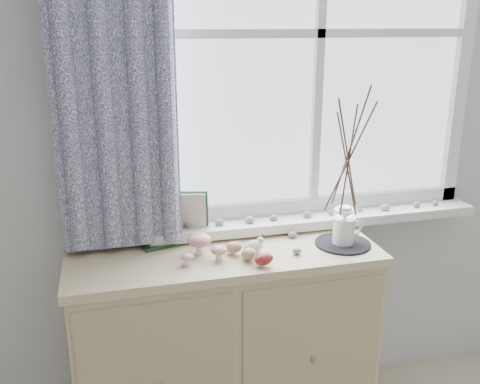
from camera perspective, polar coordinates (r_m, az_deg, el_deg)
The scene contains 8 objects.
sideboard at distance 2.28m, azimuth -1.56°, elevation -16.14°, with size 1.20×0.45×0.85m.
botanical_book at distance 2.11m, azimuth -7.08°, elevation -2.86°, with size 0.31×0.13×0.22m, color #1C3A1E, non-canonical shape.
toadstool_cluster at distance 2.01m, azimuth -4.03°, elevation -5.64°, with size 0.17×0.15×0.08m.
wooden_eggs at distance 1.99m, azimuth 0.93°, elevation -6.55°, with size 0.14×0.17×0.07m.
songbird_figurine at distance 2.04m, azimuth 1.41°, elevation -5.82°, with size 0.11×0.05×0.06m, color beige, non-canonical shape.
crocheted_doily at distance 2.17m, azimuth 10.91°, elevation -5.42°, with size 0.22×0.22×0.01m, color black.
twig_pitcher at distance 2.05m, azimuth 11.50°, elevation 4.02°, with size 0.25×0.25×0.64m.
sideboard_pebbles at distance 2.15m, azimuth 6.33°, elevation -5.18°, with size 0.34×0.23×0.03m.
Camera 1 is at (-0.56, -0.10, 1.69)m, focal length 40.00 mm.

